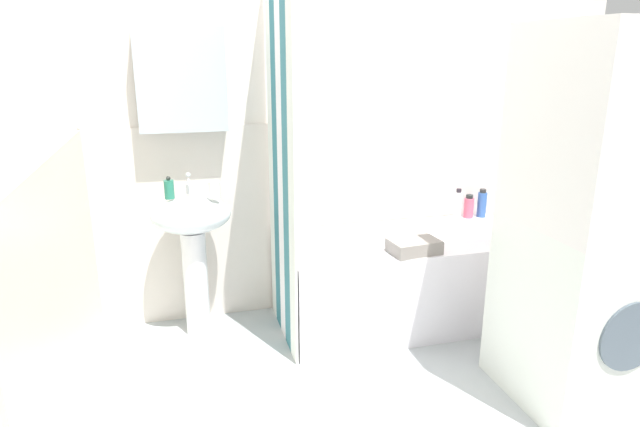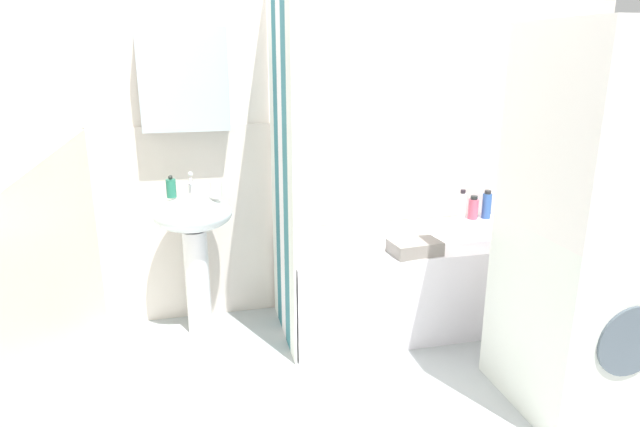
# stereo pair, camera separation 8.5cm
# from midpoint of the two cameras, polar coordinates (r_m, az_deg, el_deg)

# --- Properties ---
(ground_plane) EXTENTS (4.80, 5.60, 0.04)m
(ground_plane) POSITION_cam_midpoint_polar(r_m,az_deg,el_deg) (2.76, 10.08, -19.85)
(ground_plane) COLOR #B0B6B8
(wall_back_tiled) EXTENTS (3.60, 0.18, 2.40)m
(wall_back_tiled) POSITION_cam_midpoint_polar(r_m,az_deg,el_deg) (3.42, 1.08, 8.65)
(wall_back_tiled) COLOR silver
(wall_back_tiled) RESTS_ON ground_plane
(wall_left_tiled) EXTENTS (0.07, 1.81, 2.40)m
(wall_left_tiled) POSITION_cam_midpoint_polar(r_m,az_deg,el_deg) (2.45, -28.12, 3.08)
(wall_left_tiled) COLOR white
(wall_left_tiled) RESTS_ON ground_plane
(sink) EXTENTS (0.44, 0.34, 0.83)m
(sink) POSITION_cam_midpoint_polar(r_m,az_deg,el_deg) (3.18, -13.91, -2.27)
(sink) COLOR white
(sink) RESTS_ON ground_plane
(faucet) EXTENTS (0.03, 0.12, 0.12)m
(faucet) POSITION_cam_midpoint_polar(r_m,az_deg,el_deg) (3.18, -14.31, 3.01)
(faucet) COLOR silver
(faucet) RESTS_ON sink
(soap_dispenser) EXTENTS (0.05, 0.05, 0.13)m
(soap_dispenser) POSITION_cam_midpoint_polar(r_m,az_deg,el_deg) (3.12, -16.25, 2.47)
(soap_dispenser) COLOR #27765C
(soap_dispenser) RESTS_ON sink
(toothbrush_cup) EXTENTS (0.06, 0.06, 0.09)m
(toothbrush_cup) POSITION_cam_midpoint_polar(r_m,az_deg,el_deg) (3.07, -11.74, 2.43)
(toothbrush_cup) COLOR white
(toothbrush_cup) RESTS_ON sink
(bathtub) EXTENTS (1.51, 0.70, 0.54)m
(bathtub) POSITION_cam_midpoint_polar(r_m,az_deg,el_deg) (3.41, 8.30, -6.77)
(bathtub) COLOR white
(bathtub) RESTS_ON ground_plane
(shower_curtain) EXTENTS (0.01, 0.70, 2.00)m
(shower_curtain) POSITION_cam_midpoint_polar(r_m,az_deg,el_deg) (2.97, -4.93, 4.69)
(shower_curtain) COLOR silver
(shower_curtain) RESTS_ON ground_plane
(conditioner_bottle) EXTENTS (0.06, 0.06, 0.19)m
(conditioner_bottle) POSITION_cam_midpoint_polar(r_m,az_deg,el_deg) (3.81, 15.96, 0.98)
(conditioner_bottle) COLOR #30579E
(conditioner_bottle) RESTS_ON bathtub
(lotion_bottle) EXTENTS (0.06, 0.06, 0.16)m
(lotion_bottle) POSITION_cam_midpoint_polar(r_m,az_deg,el_deg) (3.77, 14.67, 0.66)
(lotion_bottle) COLOR #C35069
(lotion_bottle) RESTS_ON bathtub
(shampoo_bottle) EXTENTS (0.05, 0.05, 0.21)m
(shampoo_bottle) POSITION_cam_midpoint_polar(r_m,az_deg,el_deg) (3.69, 13.58, 0.84)
(shampoo_bottle) COLOR silver
(shampoo_bottle) RESTS_ON bathtub
(towel_folded) EXTENTS (0.29, 0.21, 0.08)m
(towel_folded) POSITION_cam_midpoint_polar(r_m,az_deg,el_deg) (3.06, 9.02, -3.40)
(towel_folded) COLOR gray
(towel_folded) RESTS_ON bathtub
(washer_dryer_stack) EXTENTS (0.57, 0.64, 1.73)m
(washer_dryer_stack) POSITION_cam_midpoint_polar(r_m,az_deg,el_deg) (2.70, 25.49, -1.06)
(washer_dryer_stack) COLOR silver
(washer_dryer_stack) RESTS_ON ground_plane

